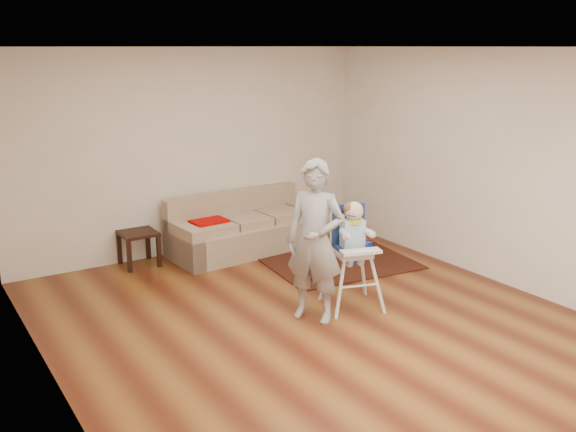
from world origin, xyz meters
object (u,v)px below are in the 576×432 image
sofa (245,224)px  toy_ball (313,273)px  adult (315,241)px  side_table (139,248)px  ride_on_toy (358,243)px  high_chair (352,257)px

sofa → toy_ball: size_ratio=13.22×
adult → side_table: bearing=167.4°
ride_on_toy → high_chair: bearing=-151.7°
high_chair → adult: adult is taller
side_table → toy_ball: (1.55, -1.64, -0.13)m
ride_on_toy → side_table: bearing=131.6°
toy_ball → sofa: bearing=95.9°
side_table → high_chair: 2.92m
sofa → side_table: size_ratio=4.69×
high_chair → adult: 0.57m
toy_ball → adult: adult is taller
side_table → toy_ball: side_table is taller
ride_on_toy → toy_ball: ride_on_toy is taller
high_chair → adult: (-0.51, -0.03, 0.26)m
ride_on_toy → adult: adult is taller
ride_on_toy → high_chair: size_ratio=0.35×
ride_on_toy → high_chair: (-1.05, -1.22, 0.34)m
ride_on_toy → high_chair: 1.64m
side_table → toy_ball: 2.27m
toy_ball → high_chair: (-0.10, -0.87, 0.47)m
sofa → ride_on_toy: size_ratio=5.08×
ride_on_toy → toy_ball: (-0.94, -0.35, -0.13)m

